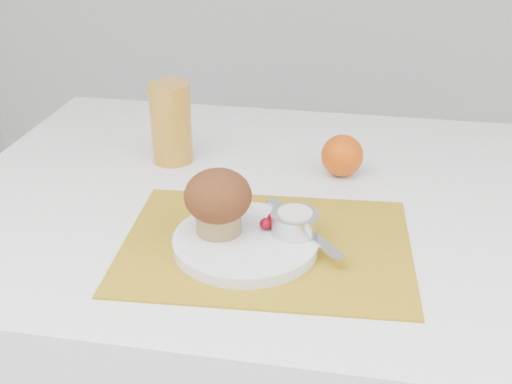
% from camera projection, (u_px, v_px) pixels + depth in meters
% --- Properties ---
extents(table, '(1.20, 0.80, 0.75)m').
position_uv_depth(table, '(307.00, 372.00, 1.22)').
color(table, white).
rests_on(table, ground).
extents(placemat, '(0.43, 0.32, 0.00)m').
position_uv_depth(placemat, '(266.00, 245.00, 0.91)').
color(placemat, '#A87F17').
rests_on(placemat, table).
extents(plate, '(0.22, 0.22, 0.02)m').
position_uv_depth(plate, '(246.00, 242.00, 0.90)').
color(plate, white).
rests_on(plate, placemat).
extents(ramekin, '(0.08, 0.08, 0.03)m').
position_uv_depth(ramekin, '(295.00, 222.00, 0.90)').
color(ramekin, silver).
rests_on(ramekin, plate).
extents(cream, '(0.06, 0.06, 0.01)m').
position_uv_depth(cream, '(295.00, 213.00, 0.90)').
color(cream, silver).
rests_on(cream, ramekin).
extents(raspberry_near, '(0.02, 0.02, 0.02)m').
position_uv_depth(raspberry_near, '(274.00, 219.00, 0.92)').
color(raspberry_near, '#5F0207').
rests_on(raspberry_near, plate).
extents(raspberry_far, '(0.02, 0.02, 0.02)m').
position_uv_depth(raspberry_far, '(266.00, 224.00, 0.91)').
color(raspberry_far, '#58020B').
rests_on(raspberry_far, plate).
extents(butter_knife, '(0.13, 0.16, 0.00)m').
position_uv_depth(butter_knife, '(303.00, 227.00, 0.91)').
color(butter_knife, '#B3B7BC').
rests_on(butter_knife, plate).
extents(orange, '(0.07, 0.07, 0.07)m').
position_uv_depth(orange, '(342.00, 156.00, 1.10)').
color(orange, '#D24C07').
rests_on(orange, table).
extents(juice_glass, '(0.09, 0.09, 0.15)m').
position_uv_depth(juice_glass, '(171.00, 123.00, 1.14)').
color(juice_glass, '#BD8223').
rests_on(juice_glass, table).
extents(muffin, '(0.09, 0.09, 0.09)m').
position_uv_depth(muffin, '(218.00, 200.00, 0.89)').
color(muffin, '#9C844B').
rests_on(muffin, plate).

